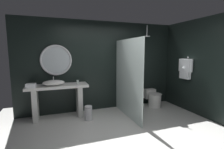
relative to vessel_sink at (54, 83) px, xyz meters
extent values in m
plane|color=silver|center=(1.39, -1.57, -0.94)|extent=(5.76, 5.76, 0.00)
cube|color=black|center=(1.39, 0.33, 0.36)|extent=(4.80, 0.10, 2.60)
cube|color=black|center=(3.74, -0.81, 0.36)|extent=(0.10, 2.47, 2.60)
cube|color=silver|center=(0.09, 0.00, -0.10)|extent=(1.52, 0.52, 0.07)
cube|color=silver|center=(-0.45, 0.00, -0.54)|extent=(0.12, 0.44, 0.81)
cube|color=silver|center=(0.64, 0.00, -0.54)|extent=(0.12, 0.44, 0.81)
ellipsoid|color=white|center=(0.00, 0.00, 0.00)|extent=(0.55, 0.45, 0.13)
cylinder|color=silver|center=(0.00, 0.20, 0.03)|extent=(0.02, 0.02, 0.19)
cylinder|color=silver|center=(0.00, 0.15, 0.12)|extent=(0.02, 0.11, 0.02)
cylinder|color=silver|center=(0.61, 0.05, -0.02)|extent=(0.06, 0.06, 0.09)
cube|color=#282D28|center=(-0.48, 0.01, -0.02)|extent=(0.14, 0.14, 0.08)
torus|color=silver|center=(0.09, 0.24, 0.56)|extent=(0.82, 0.05, 0.82)
cylinder|color=#B2BCC1|center=(0.09, 0.25, 0.56)|extent=(0.73, 0.01, 0.73)
cube|color=silver|center=(1.84, -0.51, 0.08)|extent=(0.02, 1.59, 2.05)
cylinder|color=silver|center=(2.68, -0.02, 1.40)|extent=(0.02, 0.02, 0.31)
cylinder|color=silver|center=(2.68, -0.02, 1.24)|extent=(0.20, 0.20, 0.02)
sphere|color=silver|center=(3.67, -0.66, 0.63)|extent=(0.04, 0.04, 0.04)
cube|color=white|center=(3.60, -0.66, 0.29)|extent=(0.12, 0.33, 0.57)
cylinder|color=white|center=(3.60, -0.85, 0.39)|extent=(0.12, 0.12, 0.36)
cylinder|color=white|center=(3.60, -0.47, 0.39)|extent=(0.12, 0.12, 0.36)
sphere|color=white|center=(3.52, -0.66, 0.32)|extent=(0.07, 0.07, 0.07)
cylinder|color=white|center=(2.96, -0.14, -0.73)|extent=(0.39, 0.39, 0.42)
ellipsoid|color=white|center=(2.96, -0.14, -0.51)|extent=(0.41, 0.45, 0.02)
cube|color=white|center=(2.96, 0.16, -0.58)|extent=(0.35, 0.19, 0.30)
cylinder|color=silver|center=(0.79, -0.42, -0.78)|extent=(0.20, 0.20, 0.33)
ellipsoid|color=silver|center=(0.79, -0.42, -0.59)|extent=(0.20, 0.20, 0.06)
cube|color=white|center=(-0.51, -0.15, -0.01)|extent=(0.23, 0.19, 0.10)
camera|label=1|loc=(-0.01, -4.40, 0.77)|focal=26.51mm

